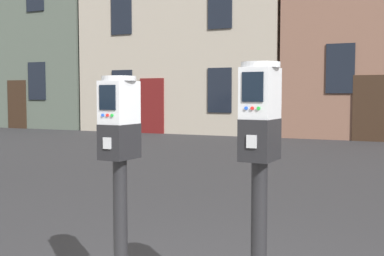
{
  "coord_description": "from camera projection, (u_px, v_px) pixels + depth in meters",
  "views": [
    {
      "loc": [
        1.2,
        -2.74,
        1.5
      ],
      "look_at": [
        -0.0,
        -0.03,
        1.3
      ],
      "focal_mm": 45.54,
      "sensor_mm": 36.0,
      "label": 1
    }
  ],
  "objects": [
    {
      "name": "parking_meter_near_kerb",
      "position": [
        120.0,
        149.0,
        3.07
      ],
      "size": [
        0.23,
        0.26,
        1.48
      ],
      "rotation": [
        0.0,
        0.0,
        -1.64
      ],
      "color": "black",
      "rests_on": "sidewalk_slab"
    },
    {
      "name": "parking_meter_twin_adjacent",
      "position": [
        260.0,
        149.0,
        2.7
      ],
      "size": [
        0.23,
        0.26,
        1.54
      ],
      "rotation": [
        0.0,
        0.0,
        -1.64
      ],
      "color": "black",
      "rests_on": "sidewalk_slab"
    },
    {
      "name": "townhouse_grey_stucco",
      "position": [
        48.0,
        12.0,
        24.28
      ],
      "size": [
        8.27,
        6.55,
        11.21
      ],
      "color": "#4C564C",
      "rests_on": "ground_plane"
    }
  ]
}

